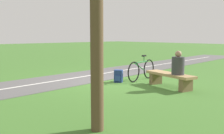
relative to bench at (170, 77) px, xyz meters
name	(u,v)px	position (x,y,z in m)	size (l,w,h in m)	color
ground_plane	(109,80)	(2.22, 0.49, -0.31)	(80.00, 80.00, 0.00)	#3D6B28
bench	(170,77)	(0.00, 0.00, 0.00)	(1.82, 0.85, 0.45)	#A88456
person_seated	(178,65)	(-0.32, 0.07, 0.43)	(0.45, 0.45, 0.71)	#38383D
bicycle	(142,70)	(1.43, -0.36, 0.07)	(0.31, 1.73, 0.90)	black
backpack	(118,76)	(1.72, 0.53, -0.10)	(0.34, 0.33, 0.43)	navy
tree_by_path	(96,32)	(-1.20, 3.98, 1.35)	(1.08, 1.07, 3.80)	brown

